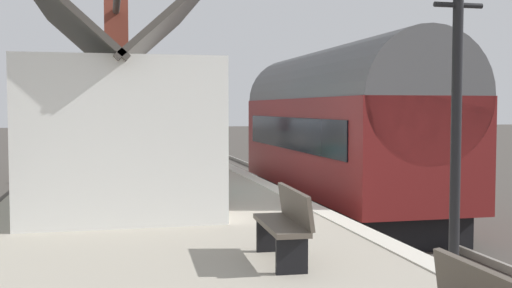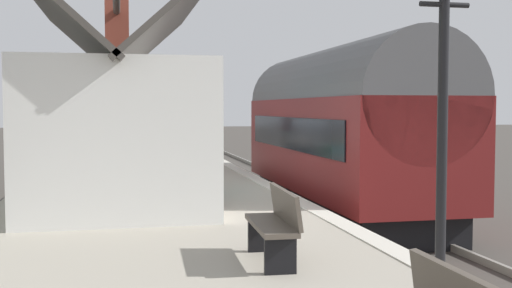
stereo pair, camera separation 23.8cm
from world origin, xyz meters
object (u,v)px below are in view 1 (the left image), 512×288
object	(u,v)px
planter_bench_left	(179,157)
lamp_post_platform	(457,50)
train	(340,130)
planter_edge_far	(66,148)
planter_corner_building	(103,150)
station_sign_board	(211,129)
bench_near_building	(285,223)
bench_mid_platform	(166,148)
station_building	(119,125)
bench_platform_end	(159,144)

from	to	relation	value
planter_bench_left	lamp_post_platform	size ratio (longest dim) A/B	0.21
train	planter_edge_far	world-z (taller)	train
planter_corner_building	station_sign_board	size ratio (longest dim) A/B	0.60
planter_corner_building	lamp_post_platform	xyz separation A→B (m)	(-18.34, -3.45, 2.08)
lamp_post_platform	planter_corner_building	bearing A→B (deg)	10.67
bench_near_building	planter_bench_left	size ratio (longest dim) A/B	2.01
planter_bench_left	station_sign_board	xyz separation A→B (m)	(0.79, -1.11, 0.82)
bench_mid_platform	planter_corner_building	size ratio (longest dim) A/B	1.51
planter_edge_far	bench_near_building	bearing A→B (deg)	-167.98
train	planter_corner_building	xyz separation A→B (m)	(8.57, 5.98, -0.98)
bench_near_building	planter_edge_far	bearing A→B (deg)	12.02
planter_edge_far	planter_bench_left	distance (m)	6.17
train	bench_near_building	bearing A→B (deg)	155.08
station_building	station_sign_board	bearing A→B (deg)	-25.57
station_building	bench_platform_end	world-z (taller)	station_building
bench_near_building	planter_edge_far	xyz separation A→B (m)	(16.85, 3.59, -0.11)
planter_corner_building	station_sign_board	bearing A→B (deg)	-139.54
bench_platform_end	station_sign_board	bearing A→B (deg)	-164.02
train	bench_near_building	xyz separation A→B (m)	(-8.03, 3.73, -0.82)
bench_near_building	station_sign_board	distance (m)	12.70
bench_mid_platform	planter_corner_building	bearing A→B (deg)	47.23
planter_corner_building	planter_bench_left	xyz separation A→B (m)	(-4.76, -2.28, 0.05)
train	planter_bench_left	xyz separation A→B (m)	(3.81, 3.70, -0.93)
train	planter_corner_building	world-z (taller)	train
planter_bench_left	lamp_post_platform	distance (m)	13.78
planter_edge_far	station_sign_board	distance (m)	6.38
station_building	lamp_post_platform	distance (m)	8.76
station_building	planter_edge_far	bearing A→B (deg)	9.51
bench_near_building	lamp_post_platform	distance (m)	2.86
station_building	station_sign_board	world-z (taller)	station_building
lamp_post_platform	bench_mid_platform	bearing A→B (deg)	4.65
bench_platform_end	planter_corner_building	bearing A→B (deg)	106.76
bench_near_building	planter_bench_left	bearing A→B (deg)	-0.13
planter_edge_far	planter_bench_left	xyz separation A→B (m)	(-5.01, -3.61, -0.00)
planter_corner_building	planter_edge_far	bearing A→B (deg)	79.39
station_building	bench_platform_end	bearing A→B (deg)	-8.73
planter_bench_left	station_building	bearing A→B (deg)	161.00
bench_platform_end	lamp_post_platform	bearing A→B (deg)	-175.82
station_sign_board	planter_corner_building	bearing A→B (deg)	40.46
bench_platform_end	planter_corner_building	distance (m)	2.17
station_building	planter_edge_far	xyz separation A→B (m)	(10.43, 1.75, -1.11)
train	planter_bench_left	size ratio (longest dim) A/B	13.61
station_building	planter_corner_building	distance (m)	10.25
lamp_post_platform	bench_near_building	bearing A→B (deg)	34.73
planter_edge_far	station_sign_board	bearing A→B (deg)	-131.78
train	station_building	size ratio (longest dim) A/B	1.16
planter_edge_far	planter_corner_building	distance (m)	1.36
train	bench_near_building	distance (m)	8.89
planter_corner_building	station_sign_board	xyz separation A→B (m)	(-3.97, -3.38, 0.87)
lamp_post_platform	bench_platform_end	bearing A→B (deg)	4.18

